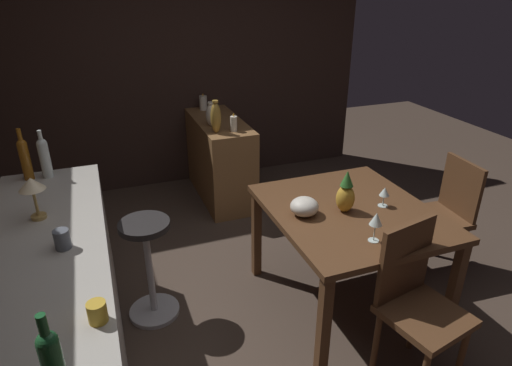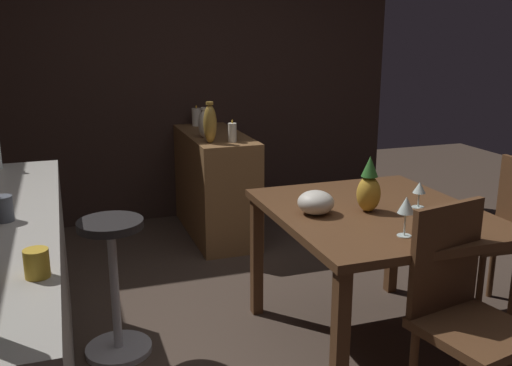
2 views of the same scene
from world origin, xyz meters
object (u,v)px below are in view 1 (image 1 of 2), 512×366
object	(u,v)px
dining_table	(349,221)
pineapple_centerpiece	(346,194)
counter_lamp	(32,187)
pillar_candle_tall	(234,124)
sideboard_cabinet	(220,159)
wine_bottle_green	(53,365)
vase_brass	(216,118)
wine_glass_right	(376,220)
pillar_candle_short	(203,103)
wine_bottle_clear	(44,156)
cup_slate	(62,239)
fruit_bowl	(304,207)
chair_near_window	(416,300)
bar_stool	(149,267)
wine_glass_left	(384,193)
wine_bottle_amber	(25,157)
vase_ceramic_ivory	(211,115)
cup_mustard	(97,312)
chair_by_doorway	(444,212)

from	to	relation	value
dining_table	pineapple_centerpiece	bearing A→B (deg)	94.74
counter_lamp	pillar_candle_tall	bearing A→B (deg)	-49.76
sideboard_cabinet	pillar_candle_tall	bearing A→B (deg)	-174.38
wine_bottle_green	vase_brass	distance (m)	2.84
wine_glass_right	pillar_candle_short	bearing A→B (deg)	6.00
wine_bottle_clear	cup_slate	bearing A→B (deg)	-173.30
wine_glass_right	wine_bottle_green	distance (m)	1.72
fruit_bowl	chair_near_window	bearing A→B (deg)	-153.09
bar_stool	fruit_bowl	world-z (taller)	fruit_bowl
pillar_candle_tall	vase_brass	bearing A→B (deg)	86.69
chair_near_window	fruit_bowl	distance (m)	0.82
wine_glass_left	pillar_candle_short	world-z (taller)	pillar_candle_short
wine_bottle_amber	cup_slate	distance (m)	0.97
wine_glass_left	counter_lamp	size ratio (longest dim) A/B	0.55
pineapple_centerpiece	pillar_candle_short	size ratio (longest dim) A/B	1.59
pillar_candle_short	vase_ceramic_ivory	size ratio (longest dim) A/B	0.76
wine_glass_right	wine_bottle_clear	world-z (taller)	wine_bottle_clear
wine_glass_left	cup_slate	size ratio (longest dim) A/B	1.21
cup_mustard	pineapple_centerpiece	bearing A→B (deg)	-65.47
pineapple_centerpiece	wine_bottle_amber	size ratio (longest dim) A/B	0.81
pineapple_centerpiece	counter_lamp	distance (m)	1.79
bar_stool	wine_bottle_green	bearing A→B (deg)	163.61
dining_table	cup_mustard	size ratio (longest dim) A/B	10.52
wine_bottle_green	cup_slate	xyz separation A→B (m)	(0.91, 0.02, -0.11)
wine_glass_right	wine_bottle_clear	xyz separation A→B (m)	(1.20, 1.70, 0.17)
sideboard_cabinet	vase_brass	xyz separation A→B (m)	(-0.36, 0.12, 0.55)
wine_glass_right	pillar_candle_short	xyz separation A→B (m)	(2.70, 0.28, 0.02)
wine_glass_left	wine_bottle_clear	world-z (taller)	wine_bottle_clear
sideboard_cabinet	chair_near_window	bearing A→B (deg)	-172.11
vase_ceramic_ivory	wine_bottle_green	bearing A→B (deg)	156.19
bar_stool	pillar_candle_tall	size ratio (longest dim) A/B	4.39
sideboard_cabinet	vase_brass	bearing A→B (deg)	161.10
wine_bottle_clear	counter_lamp	distance (m)	0.58
chair_near_window	cup_slate	distance (m)	1.85
cup_slate	vase_ceramic_ivory	world-z (taller)	vase_ceramic_ivory
wine_bottle_amber	cup_mustard	xyz separation A→B (m)	(-1.52, -0.36, -0.11)
chair_near_window	vase_brass	distance (m)	2.29
sideboard_cabinet	pillar_candle_tall	world-z (taller)	pillar_candle_tall
pineapple_centerpiece	wine_bottle_amber	bearing A→B (deg)	65.58
chair_near_window	fruit_bowl	bearing A→B (deg)	26.91
wine_bottle_amber	cup_slate	bearing A→B (deg)	-166.64
wine_bottle_green	pineapple_centerpiece	bearing A→B (deg)	-57.78
counter_lamp	pillar_candle_short	distance (m)	2.53
chair_by_doorway	wine_bottle_clear	world-z (taller)	wine_bottle_clear
bar_stool	wine_bottle_clear	distance (m)	0.98
chair_by_doorway	cup_slate	distance (m)	2.60
wine_bottle_clear	vase_ceramic_ivory	distance (m)	1.64
bar_stool	pineapple_centerpiece	bearing A→B (deg)	-106.16
wine_bottle_amber	vase_ceramic_ivory	xyz separation A→B (m)	(0.93, -1.46, -0.12)
bar_stool	pillar_candle_tall	xyz separation A→B (m)	(1.20, -0.97, 0.51)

